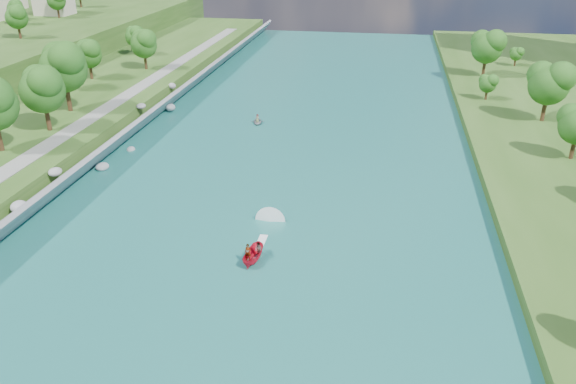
# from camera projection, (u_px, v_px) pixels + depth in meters

# --- Properties ---
(ground) EXTENTS (260.00, 260.00, 0.00)m
(ground) POSITION_uv_depth(u_px,v_px,m) (234.00, 269.00, 56.97)
(ground) COLOR #2D5119
(ground) RESTS_ON ground
(river_water) EXTENTS (55.00, 240.00, 0.10)m
(river_water) POSITION_uv_depth(u_px,v_px,m) (273.00, 187.00, 74.72)
(river_water) COLOR #195F53
(river_water) RESTS_ON ground
(ridge_west) EXTENTS (60.00, 120.00, 9.00)m
(ridge_west) POSITION_uv_depth(u_px,v_px,m) (30.00, 35.00, 152.35)
(ridge_west) COLOR #2D5119
(ridge_west) RESTS_ON ground
(riprap_bank) EXTENTS (4.65, 236.00, 4.45)m
(riprap_bank) POSITION_uv_depth(u_px,v_px,m) (89.00, 163.00, 77.72)
(riprap_bank) COLOR slate
(riprap_bank) RESTS_ON ground
(riverside_path) EXTENTS (3.00, 200.00, 0.10)m
(riverside_path) POSITION_uv_depth(u_px,v_px,m) (44.00, 147.00, 78.29)
(riverside_path) COLOR gray
(riverside_path) RESTS_ON berm_west
(trees_east) EXTENTS (16.37, 138.38, 11.93)m
(trees_east) POSITION_uv_depth(u_px,v_px,m) (573.00, 132.00, 74.88)
(trees_east) COLOR #295416
(trees_east) RESTS_ON berm_east
(trees_ridge) EXTENTS (17.76, 55.06, 8.76)m
(trees_ridge) POSITION_uv_depth(u_px,v_px,m) (52.00, 2.00, 147.83)
(trees_ridge) COLOR #295416
(trees_ridge) RESTS_ON ridge_west
(motorboat) EXTENTS (3.60, 18.90, 2.21)m
(motorboat) POSITION_uv_depth(u_px,v_px,m) (256.00, 248.00, 59.33)
(motorboat) COLOR red
(motorboat) RESTS_ON river_water
(raft) EXTENTS (2.81, 3.51, 1.67)m
(raft) POSITION_uv_depth(u_px,v_px,m) (257.00, 121.00, 98.30)
(raft) COLOR gray
(raft) RESTS_ON river_water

